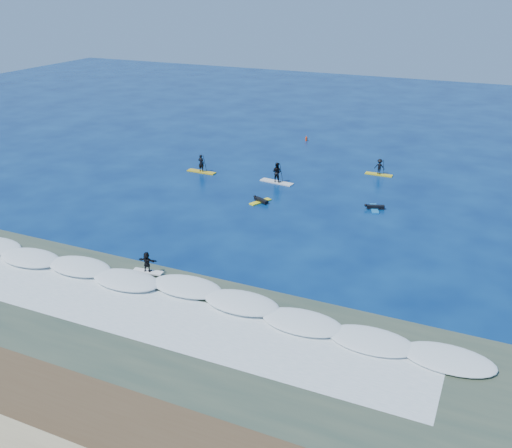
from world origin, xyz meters
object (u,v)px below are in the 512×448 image
at_px(sup_paddler_left, 201,166).
at_px(wave_surfer, 147,263).
at_px(sup_paddler_center, 277,174).
at_px(sup_paddler_right, 379,168).
at_px(prone_paddler_near, 260,201).
at_px(prone_paddler_far, 374,207).
at_px(marker_buoy, 306,139).

bearing_deg(sup_paddler_left, wave_surfer, -68.41).
bearing_deg(sup_paddler_center, sup_paddler_right, 44.12).
xyz_separation_m(sup_paddler_left, wave_surfer, (7.44, -20.48, 0.17)).
xyz_separation_m(sup_paddler_left, sup_paddler_right, (16.61, 6.55, 0.07)).
xyz_separation_m(prone_paddler_near, prone_paddler_far, (9.51, 2.52, -0.00)).
bearing_deg(sup_paddler_right, wave_surfer, -108.19).
relative_size(sup_paddler_left, sup_paddler_right, 1.13).
distance_m(sup_paddler_center, wave_surfer, 20.69).
bearing_deg(prone_paddler_far, marker_buoy, 14.92).
distance_m(sup_paddler_left, sup_paddler_right, 17.86).
xyz_separation_m(sup_paddler_right, marker_buoy, (-11.02, 9.31, -0.46)).
bearing_deg(sup_paddler_right, sup_paddler_center, -142.42).
height_order(sup_paddler_center, wave_surfer, sup_paddler_center).
bearing_deg(sup_paddler_right, sup_paddler_left, -157.93).
bearing_deg(sup_paddler_right, prone_paddler_far, -78.62).
height_order(sup_paddler_left, wave_surfer, sup_paddler_left).
bearing_deg(marker_buoy, wave_surfer, -87.10).
distance_m(sup_paddler_right, marker_buoy, 14.43).
bearing_deg(wave_surfer, prone_paddler_far, 50.12).
xyz_separation_m(prone_paddler_far, wave_surfer, (-10.95, -17.75, 0.69)).
bearing_deg(marker_buoy, sup_paddler_left, -109.43).
relative_size(sup_paddler_right, prone_paddler_near, 1.23).
height_order(prone_paddler_near, prone_paddler_far, prone_paddler_near).
height_order(sup_paddler_center, prone_paddler_near, sup_paddler_center).
bearing_deg(sup_paddler_left, marker_buoy, 72.19).
distance_m(sup_paddler_center, sup_paddler_right, 10.57).
relative_size(sup_paddler_center, marker_buoy, 5.31).
bearing_deg(sup_paddler_right, marker_buoy, 140.35).
distance_m(sup_paddler_center, prone_paddler_near, 5.54).
bearing_deg(sup_paddler_right, prone_paddler_near, -122.68).
relative_size(prone_paddler_near, marker_buoy, 3.45).
relative_size(sup_paddler_center, prone_paddler_near, 1.54).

